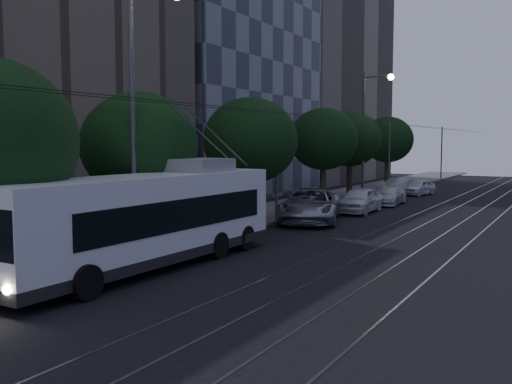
{
  "coord_description": "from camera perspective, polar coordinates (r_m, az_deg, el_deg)",
  "views": [
    {
      "loc": [
        8.77,
        -16.59,
        4.26
      ],
      "look_at": [
        -1.86,
        1.85,
        2.39
      ],
      "focal_mm": 40.0,
      "sensor_mm": 36.0,
      "label": 1
    }
  ],
  "objects": [
    {
      "name": "ground",
      "position": [
        19.24,
        2.06,
        -7.79
      ],
      "size": [
        120.0,
        120.0,
        0.0
      ],
      "primitive_type": "plane",
      "color": "black",
      "rests_on": "ground"
    },
    {
      "name": "sidewalk",
      "position": [
        40.26,
        5.95,
        -0.99
      ],
      "size": [
        5.0,
        90.0,
        0.15
      ],
      "primitive_type": "cube",
      "color": "slate",
      "rests_on": "ground"
    },
    {
      "name": "tram_rails",
      "position": [
        37.36,
        20.11,
        -1.84
      ],
      "size": [
        4.52,
        90.0,
        0.02
      ],
      "color": "gray",
      "rests_on": "ground"
    },
    {
      "name": "overhead_wires",
      "position": [
        39.09,
        9.38,
        3.78
      ],
      "size": [
        2.23,
        90.0,
        6.0
      ],
      "color": "black",
      "rests_on": "ground"
    },
    {
      "name": "building_glass_mid",
      "position": [
        48.42,
        -5.91,
        15.88
      ],
      "size": [
        14.4,
        18.4,
        26.8
      ],
      "color": "#3B3F4B",
      "rests_on": "ground"
    },
    {
      "name": "building_tan_far",
      "position": [
        66.16,
        4.69,
        16.46
      ],
      "size": [
        14.4,
        22.4,
        34.8
      ],
      "color": "gray",
      "rests_on": "ground"
    },
    {
      "name": "trolleybus",
      "position": [
        19.59,
        -10.69,
        -2.64
      ],
      "size": [
        2.77,
        12.28,
        5.63
      ],
      "rotation": [
        0.0,
        0.0,
        -0.02
      ],
      "color": "white",
      "rests_on": "ground"
    },
    {
      "name": "pickup_silver",
      "position": [
        30.6,
        5.42,
        -1.34
      ],
      "size": [
        4.87,
        7.01,
        1.78
      ],
      "primitive_type": "imported",
      "rotation": [
        0.0,
        0.0,
        0.33
      ],
      "color": "#A0A1A7",
      "rests_on": "ground"
    },
    {
      "name": "car_white_a",
      "position": [
        34.95,
        10.31,
        -0.8
      ],
      "size": [
        1.96,
        4.6,
        1.55
      ],
      "primitive_type": "imported",
      "rotation": [
        0.0,
        0.0,
        0.03
      ],
      "color": "silver",
      "rests_on": "ground"
    },
    {
      "name": "car_white_b",
      "position": [
        39.91,
        13.13,
        -0.33
      ],
      "size": [
        1.98,
        4.48,
        1.28
      ],
      "primitive_type": "imported",
      "rotation": [
        0.0,
        0.0,
        0.04
      ],
      "color": "silver",
      "rests_on": "ground"
    },
    {
      "name": "car_white_c",
      "position": [
        47.56,
        13.92,
        0.52
      ],
      "size": [
        2.49,
        4.24,
        1.32
      ],
      "primitive_type": "imported",
      "rotation": [
        0.0,
        0.0,
        -0.29
      ],
      "color": "silver",
      "rests_on": "ground"
    },
    {
      "name": "car_white_d",
      "position": [
        47.63,
        15.93,
        0.44
      ],
      "size": [
        2.29,
        3.96,
        1.27
      ],
      "primitive_type": "imported",
      "rotation": [
        0.0,
        0.0,
        -0.23
      ],
      "color": "white",
      "rests_on": "ground"
    },
    {
      "name": "tree_1",
      "position": [
        23.05,
        -11.57,
        4.58
      ],
      "size": [
        4.66,
        4.66,
        6.24
      ],
      "color": "#32231B",
      "rests_on": "ground"
    },
    {
      "name": "tree_2",
      "position": [
        30.07,
        -0.57,
        5.14
      ],
      "size": [
        5.02,
        5.02,
        6.6
      ],
      "color": "#32231B",
      "rests_on": "ground"
    },
    {
      "name": "tree_3",
      "position": [
        38.82,
        6.76,
        5.26
      ],
      "size": [
        4.66,
        4.66,
        6.57
      ],
      "color": "#32231B",
      "rests_on": "ground"
    },
    {
      "name": "tree_4",
      "position": [
        43.37,
        9.38,
        5.26
      ],
      "size": [
        4.64,
        4.64,
        6.61
      ],
      "color": "#32231B",
      "rests_on": "ground"
    },
    {
      "name": "tree_5",
      "position": [
        53.98,
        13.02,
        5.12
      ],
      "size": [
        4.68,
        4.68,
        6.61
      ],
      "color": "#32231B",
      "rests_on": "ground"
    },
    {
      "name": "streetlamp_near",
      "position": [
        20.62,
        -11.42,
        9.3
      ],
      "size": [
        2.35,
        0.44,
        9.66
      ],
      "color": "#515153",
      "rests_on": "ground"
    },
    {
      "name": "streetlamp_far",
      "position": [
        42.29,
        11.23,
        6.79
      ],
      "size": [
        2.27,
        0.44,
        9.31
      ],
      "color": "#515153",
      "rests_on": "ground"
    }
  ]
}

